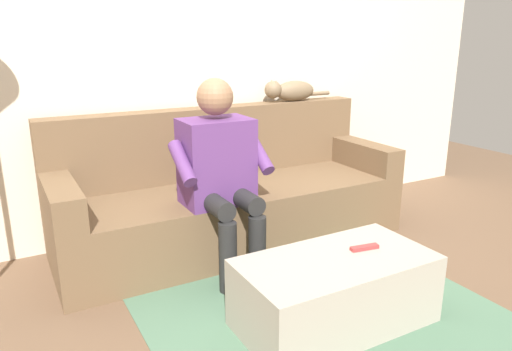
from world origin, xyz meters
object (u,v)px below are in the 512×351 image
coffee_table (335,291)px  remote_red (365,248)px  person_solo_seated (220,167)px  couch (230,198)px  cat_on_backrest (290,91)px

coffee_table → remote_red: size_ratio=6.37×
coffee_table → person_solo_seated: 0.95m
person_solo_seated → coffee_table: bearing=105.8°
couch → cat_on_backrest: cat_on_backrest is taller
coffee_table → remote_red: (-0.18, -0.01, 0.18)m
person_solo_seated → cat_on_backrest: bearing=-145.1°
cat_on_backrest → remote_red: cat_on_backrest is taller
couch → remote_red: size_ratio=15.61×
cat_on_backrest → remote_red: (0.44, 1.38, -0.61)m
couch → coffee_table: size_ratio=2.45×
coffee_table → remote_red: 0.26m
person_solo_seated → remote_red: size_ratio=7.70×
coffee_table → person_solo_seated: size_ratio=0.83×
person_solo_seated → remote_red: (-0.41, 0.78, -0.28)m
couch → remote_red: bearing=99.0°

